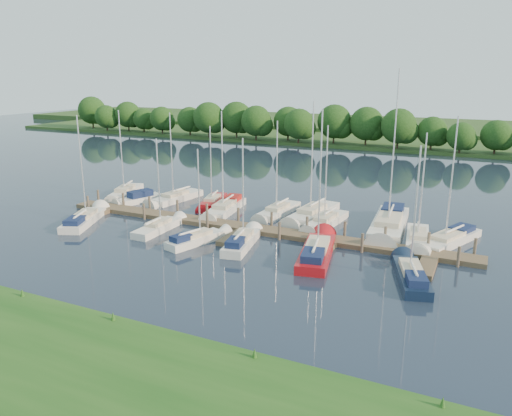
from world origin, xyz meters
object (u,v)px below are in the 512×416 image
at_px(motorboat, 139,199).
at_px(sailboat_n_5, 277,212).
at_px(dock, 245,230).
at_px(sailboat_s_2, 197,240).
at_px(sailboat_n_0, 125,194).

height_order(motorboat, sailboat_n_5, sailboat_n_5).
xyz_separation_m(dock, sailboat_n_5, (0.40, 6.50, 0.07)).
bearing_deg(sailboat_s_2, dock, 79.54).
relative_size(sailboat_n_5, sailboat_s_2, 1.18).
relative_size(sailboat_n_0, motorboat, 1.82).
relative_size(dock, sailboat_n_0, 3.87).
bearing_deg(sailboat_n_0, motorboat, 134.86).
bearing_deg(sailboat_n_5, sailboat_s_2, 79.67).
relative_size(dock, motorboat, 7.05).
distance_m(motorboat, sailboat_n_5, 16.05).
distance_m(sailboat_n_0, sailboat_s_2, 19.53).
xyz_separation_m(dock, motorboat, (-15.54, 4.56, 0.14)).
bearing_deg(sailboat_n_0, sailboat_s_2, 128.03).
distance_m(sailboat_n_0, motorboat, 3.61).
bearing_deg(dock, sailboat_n_0, 161.90).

